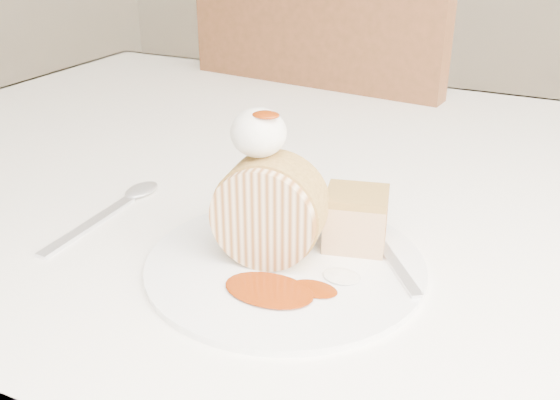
% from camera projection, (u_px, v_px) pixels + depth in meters
% --- Properties ---
extents(table, '(1.40, 0.90, 0.75)m').
position_uv_depth(table, '(358.00, 245.00, 0.76)').
color(table, white).
rests_on(table, ground).
extents(chair_far, '(0.52, 0.52, 1.00)m').
position_uv_depth(chair_far, '(338.00, 158.00, 1.28)').
color(chair_far, brown).
rests_on(chair_far, ground).
extents(plate, '(0.30, 0.30, 0.01)m').
position_uv_depth(plate, '(285.00, 264.00, 0.55)').
color(plate, white).
rests_on(plate, table).
extents(roulade_slice, '(0.10, 0.06, 0.09)m').
position_uv_depth(roulade_slice, '(269.00, 211.00, 0.53)').
color(roulade_slice, beige).
rests_on(roulade_slice, plate).
extents(cake_chunk, '(0.06, 0.06, 0.05)m').
position_uv_depth(cake_chunk, '(356.00, 222.00, 0.56)').
color(cake_chunk, '#AA8140').
rests_on(cake_chunk, plate).
extents(whipped_cream, '(0.05, 0.05, 0.04)m').
position_uv_depth(whipped_cream, '(259.00, 133.00, 0.51)').
color(whipped_cream, white).
rests_on(whipped_cream, roulade_slice).
extents(caramel_drizzle, '(0.02, 0.02, 0.01)m').
position_uv_depth(caramel_drizzle, '(266.00, 108.00, 0.50)').
color(caramel_drizzle, '#782505').
rests_on(caramel_drizzle, whipped_cream).
extents(caramel_pool, '(0.09, 0.07, 0.00)m').
position_uv_depth(caramel_pool, '(269.00, 290.00, 0.50)').
color(caramel_pool, '#782505').
rests_on(caramel_pool, plate).
extents(fork, '(0.10, 0.13, 0.00)m').
position_uv_depth(fork, '(394.00, 263.00, 0.54)').
color(fork, silver).
rests_on(fork, plate).
extents(spoon, '(0.03, 0.17, 0.00)m').
position_uv_depth(spoon, '(89.00, 225.00, 0.61)').
color(spoon, silver).
rests_on(spoon, table).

